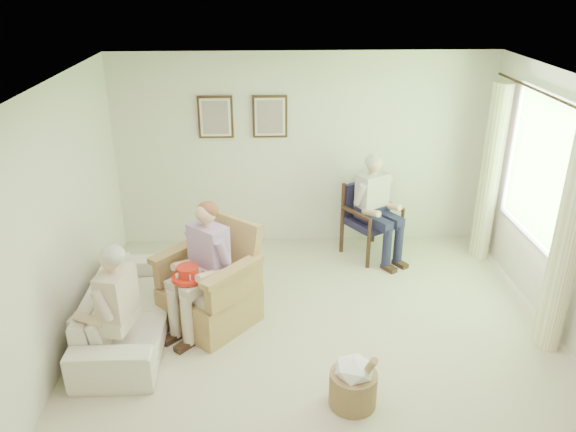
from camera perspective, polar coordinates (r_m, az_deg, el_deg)
The scene contains 17 objects.
floor at distance 5.69m, azimuth 3.45°, elevation -14.60°, with size 5.50×5.50×0.00m, color #C1B19B.
back_wall at distance 7.53m, azimuth 1.64°, elevation 6.61°, with size 5.00×0.04×2.60m, color silver.
left_wall at distance 5.34m, azimuth -23.99°, elevation -3.09°, with size 0.04×5.50×2.60m, color silver.
ceiling at distance 4.55m, azimuth 4.27°, elevation 11.97°, with size 5.00×5.50×0.02m, color white.
window at distance 6.66m, azimuth 24.41°, elevation 4.68°, with size 0.13×2.50×1.63m.
curtain_left at distance 5.95m, azimuth 26.48°, elevation -2.43°, with size 0.34×0.34×2.30m, color #F7F1C1.
curtain_right at distance 7.58m, azimuth 19.85°, elevation 4.09°, with size 0.34×0.34×2.30m, color #F7F1C1.
framed_print_left at distance 7.38m, azimuth -7.38°, elevation 9.92°, with size 0.45×0.05×0.55m.
framed_print_right at distance 7.35m, azimuth -1.85°, elevation 10.06°, with size 0.45×0.05×0.55m.
wicker_armchair at distance 6.13m, azimuth -7.95°, elevation -7.62°, with size 0.87×0.87×1.12m.
wood_armchair at distance 7.53m, azimuth 8.44°, elevation 0.06°, with size 0.62×0.59×0.96m.
sofa at distance 6.14m, azimuth -15.71°, elevation -9.03°, with size 0.78×1.99×0.58m, color white.
person_wicker at distance 5.77m, azimuth -8.34°, elevation -4.44°, with size 0.40×0.62×1.39m.
person_dark at distance 7.28m, azimuth 8.79°, elevation 1.50°, with size 0.40×0.63×1.36m.
person_sofa at distance 5.48m, azimuth -17.39°, elevation -8.44°, with size 0.42×0.62×1.25m.
red_hat at distance 5.71m, azimuth -10.13°, elevation -5.85°, with size 0.33×0.33×0.14m.
hatbox at distance 5.12m, azimuth 6.68°, elevation -16.37°, with size 0.45×0.45×0.62m.
Camera 1 is at (-0.52, -4.42, 3.53)m, focal length 35.00 mm.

